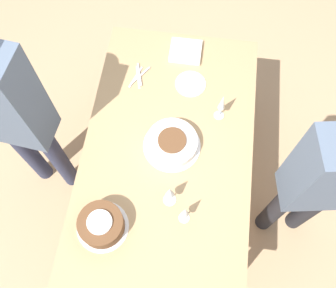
{
  "coord_description": "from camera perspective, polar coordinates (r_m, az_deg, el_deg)",
  "views": [
    {
      "loc": [
        0.85,
        0.12,
        2.73
      ],
      "look_at": [
        0.0,
        0.0,
        0.83
      ],
      "focal_mm": 40.0,
      "sensor_mm": 36.0,
      "label": 1
    }
  ],
  "objects": [
    {
      "name": "wine_glass_extra",
      "position": [
        2.12,
        8.23,
        6.16
      ],
      "size": [
        0.06,
        0.06,
        0.22
      ],
      "color": "silver",
      "rests_on": "dining_table"
    },
    {
      "name": "napkin_stack",
      "position": [
        2.47,
        2.7,
        13.95
      ],
      "size": [
        0.18,
        0.2,
        0.03
      ],
      "color": "silver",
      "rests_on": "dining_table"
    },
    {
      "name": "cake_front_chocolate",
      "position": [
        1.97,
        -10.12,
        -12.0
      ],
      "size": [
        0.27,
        0.27,
        0.12
      ],
      "color": "white",
      "rests_on": "dining_table"
    },
    {
      "name": "cake_center_white",
      "position": [
        2.11,
        0.61,
        0.12
      ],
      "size": [
        0.33,
        0.33,
        0.08
      ],
      "color": "white",
      "rests_on": "dining_table"
    },
    {
      "name": "wine_glass_far",
      "position": [
        1.89,
        2.6,
        -10.39
      ],
      "size": [
        0.06,
        0.06,
        0.18
      ],
      "color": "silver",
      "rests_on": "dining_table"
    },
    {
      "name": "ground_plane",
      "position": [
        2.87,
        0.0,
        -6.86
      ],
      "size": [
        12.0,
        12.0,
        0.0
      ],
      "primitive_type": "plane",
      "color": "tan"
    },
    {
      "name": "fork_pile",
      "position": [
        2.38,
        -4.54,
        10.29
      ],
      "size": [
        0.19,
        0.11,
        0.01
      ],
      "color": "silver",
      "rests_on": "dining_table"
    },
    {
      "name": "dessert_plate_left",
      "position": [
        2.34,
        3.45,
        9.13
      ],
      "size": [
        0.19,
        0.19,
        0.01
      ],
      "color": "white",
      "rests_on": "dining_table"
    },
    {
      "name": "wine_glass_near",
      "position": [
        1.91,
        0.26,
        -7.47
      ],
      "size": [
        0.07,
        0.07,
        0.19
      ],
      "color": "silver",
      "rests_on": "dining_table"
    },
    {
      "name": "dining_table",
      "position": [
        2.23,
        0.0,
        -1.66
      ],
      "size": [
        1.65,
        0.96,
        0.78
      ],
      "color": "tan",
      "rests_on": "ground_plane"
    },
    {
      "name": "person_cutting",
      "position": [
        2.15,
        -23.13,
        4.62
      ],
      "size": [
        0.26,
        0.42,
        1.67
      ],
      "rotation": [
        0.0,
        0.0,
        1.47
      ],
      "color": "#2D334C",
      "rests_on": "ground_plane"
    },
    {
      "name": "person_watching",
      "position": [
        2.07,
        22.98,
        -5.17
      ],
      "size": [
        0.28,
        0.43,
        1.55
      ],
      "rotation": [
        0.0,
        0.0,
        -1.4
      ],
      "color": "#232328",
      "rests_on": "ground_plane"
    }
  ]
}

